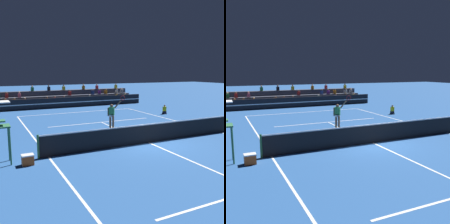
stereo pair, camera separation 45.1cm
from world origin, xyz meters
TOP-DOWN VIEW (x-y plane):
  - ground_plane at (0.00, 0.00)m, footprint 120.00×120.00m
  - court_lines at (0.00, 0.00)m, footprint 11.10×23.90m
  - tennis_net at (0.00, 0.00)m, footprint 12.00×0.10m
  - sponsor_banner_wall at (0.00, 15.55)m, footprint 18.00×0.26m
  - bleacher_stand at (0.00, 18.08)m, footprint 17.34×2.85m
  - umpire_chair at (-7.46, -0.00)m, footprint 0.76×0.84m
  - ball_kid_courtside at (6.77, 7.45)m, footprint 0.30×0.36m
  - tennis_player at (-0.32, 3.93)m, footprint 0.99×0.89m
  - tennis_ball at (0.75, 5.97)m, footprint 0.07×0.07m
  - equipment_cooler at (-6.51, -0.62)m, footprint 0.50×0.38m

SIDE VIEW (x-z plane):
  - ground_plane at x=0.00m, z-range 0.00..0.00m
  - court_lines at x=0.00m, z-range 0.00..0.01m
  - tennis_ball at x=0.75m, z-range 0.00..0.07m
  - equipment_cooler at x=-6.51m, z-range 0.00..0.45m
  - ball_kid_courtside at x=6.77m, z-range -0.09..0.75m
  - tennis_net at x=0.00m, z-range -0.01..1.09m
  - sponsor_banner_wall at x=0.00m, z-range 0.00..1.10m
  - bleacher_stand at x=0.00m, z-range -0.49..1.79m
  - tennis_player at x=-0.32m, z-range -0.20..2.17m
  - umpire_chair at x=-7.46m, z-range 0.38..3.05m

